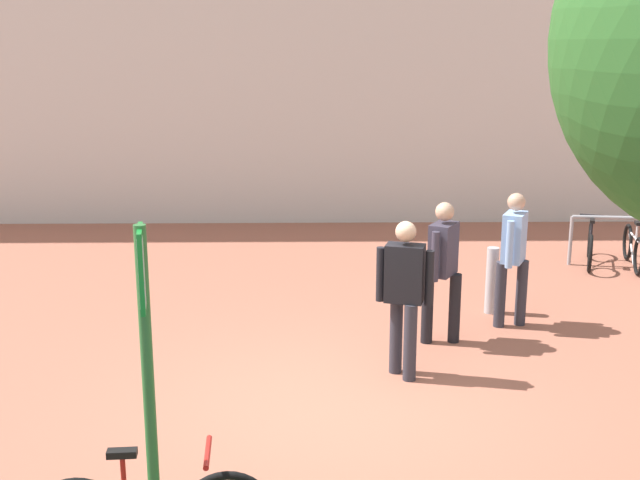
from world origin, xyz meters
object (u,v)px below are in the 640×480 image
(parking_sign_post, at_px, (147,352))
(bollard_steel, at_px, (492,280))
(person_shirt_blue, at_px, (513,251))
(person_suited_dark, at_px, (443,264))
(person_suited_navy, at_px, (404,289))

(parking_sign_post, bearing_deg, bollard_steel, 56.41)
(parking_sign_post, bearing_deg, person_shirt_blue, 52.72)
(person_shirt_blue, bearing_deg, bollard_steel, 104.84)
(bollard_steel, distance_m, person_suited_dark, 1.46)
(parking_sign_post, xyz_separation_m, bollard_steel, (3.49, 5.25, -1.13))
(parking_sign_post, bearing_deg, person_suited_dark, 57.82)
(bollard_steel, xyz_separation_m, person_suited_dark, (-0.85, -1.06, 0.53))
(parking_sign_post, relative_size, bollard_steel, 2.69)
(person_suited_dark, bearing_deg, person_shirt_blue, 29.89)
(bollard_steel, relative_size, person_suited_dark, 0.52)
(person_shirt_blue, bearing_deg, person_suited_navy, -134.91)
(person_suited_dark, relative_size, person_suited_navy, 1.00)
(person_suited_navy, bearing_deg, parking_sign_post, -122.85)
(person_shirt_blue, bearing_deg, parking_sign_post, -127.28)
(person_suited_dark, bearing_deg, person_suited_navy, -119.96)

